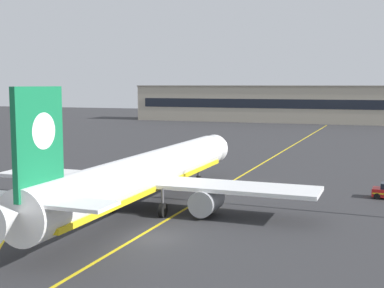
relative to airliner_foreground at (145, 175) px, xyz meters
The scene contains 5 objects.
ground_plane 9.63m from the airliner_foreground, 62.31° to the right, with size 400.00×400.00×0.00m, color #2D2D30.
taxiway_centreline 22.66m from the airliner_foreground, 79.22° to the left, with size 0.30×180.00×0.01m, color yellow.
taxiway_lead_in_stripe 11.97m from the airliner_foreground, 148.61° to the right, with size 0.30×60.00×0.01m, color yellow.
airliner_foreground is the anchor object (origin of this frame).
terminal_building 122.00m from the airliner_foreground, 83.40° to the left, with size 136.25×12.40×11.47m.
Camera 1 is at (15.62, -36.29, 11.77)m, focal length 49.05 mm.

